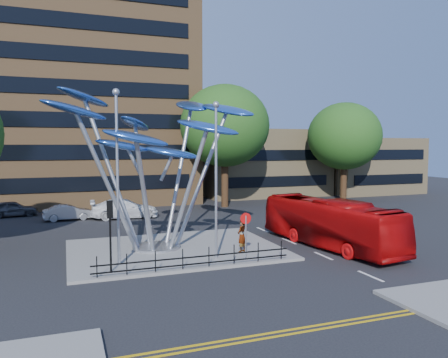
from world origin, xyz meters
name	(u,v)px	position (x,y,z in m)	size (l,w,h in m)	color
ground	(227,279)	(0.00, 0.00, 0.00)	(120.00, 120.00, 0.00)	black
traffic_island	(175,250)	(-1.00, 6.00, 0.07)	(12.00, 9.00, 0.15)	slate
double_yellow_near	(290,330)	(0.00, -6.00, 0.01)	(40.00, 0.12, 0.01)	gold
double_yellow_far	(294,333)	(0.00, -6.30, 0.01)	(40.00, 0.12, 0.01)	gold
brick_tower	(71,63)	(-6.00, 32.00, 15.00)	(25.00, 15.00, 30.00)	olive
low_building_near	(263,163)	(16.00, 30.00, 4.00)	(15.00, 8.00, 8.00)	tan
low_building_far	(368,165)	(30.00, 28.00, 3.50)	(12.00, 8.00, 7.00)	tan
tree_right	(225,126)	(8.00, 22.00, 8.04)	(8.80, 8.80, 12.11)	black
tree_far	(344,136)	(22.00, 22.00, 7.11)	(8.00, 8.00, 10.81)	black
leaf_sculpture	(153,133)	(-2.07, 6.68, 6.87)	(12.72, 9.54, 9.51)	#9EA0A5
street_lamp_left	(117,162)	(-4.50, 3.50, 5.36)	(0.36, 0.36, 8.80)	#9EA0A5
street_lamp_right	(216,166)	(0.50, 3.00, 5.09)	(0.36, 0.36, 8.30)	#9EA0A5
traffic_light_island	(110,221)	(-5.00, 2.50, 2.61)	(0.28, 0.18, 3.42)	black
no_entry_sign_island	(246,227)	(2.00, 2.52, 1.82)	(0.60, 0.10, 2.45)	#9EA0A5
pedestrian_railing_front	(196,260)	(-1.00, 1.70, 0.55)	(10.00, 0.06, 1.00)	black
red_bus	(330,223)	(8.04, 3.76, 1.46)	(2.45, 10.46, 2.91)	#AC0708
pedestrian	(242,236)	(2.33, 3.87, 1.08)	(0.68, 0.45, 1.87)	gray
parked_car_left	(12,209)	(-11.28, 22.68, 0.70)	(1.65, 4.09, 1.39)	#404147
parked_car_mid	(68,212)	(-6.78, 19.15, 0.64)	(1.36, 3.90, 1.29)	#9B9EA3
parked_car_right	(125,209)	(-2.28, 18.60, 0.81)	(2.26, 5.56, 1.61)	white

